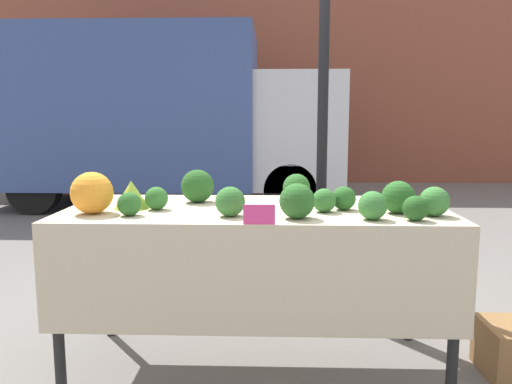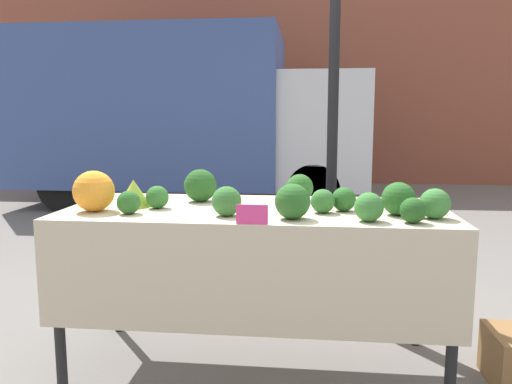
{
  "view_description": "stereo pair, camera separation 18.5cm",
  "coord_description": "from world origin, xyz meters",
  "views": [
    {
      "loc": [
        0.08,
        -2.47,
        1.29
      ],
      "look_at": [
        0.0,
        0.0,
        0.93
      ],
      "focal_mm": 35.0,
      "sensor_mm": 36.0,
      "label": 1
    },
    {
      "loc": [
        0.27,
        -2.46,
        1.29
      ],
      "look_at": [
        0.0,
        0.0,
        0.93
      ],
      "focal_mm": 35.0,
      "sensor_mm": 36.0,
      "label": 2
    }
  ],
  "objects": [
    {
      "name": "tent_pole",
      "position": [
        0.41,
        0.86,
        1.18
      ],
      "size": [
        0.07,
        0.07,
        2.36
      ],
      "color": "black",
      "rests_on": "ground_plane"
    },
    {
      "name": "broccoli_head_10",
      "position": [
        0.68,
        -0.13,
        0.93
      ],
      "size": [
        0.15,
        0.15,
        0.15
      ],
      "color": "#285B23",
      "rests_on": "market_table"
    },
    {
      "name": "broccoli_head_8",
      "position": [
        0.82,
        -0.19,
        0.92
      ],
      "size": [
        0.14,
        0.14,
        0.14
      ],
      "color": "#387533",
      "rests_on": "market_table"
    },
    {
      "name": "broccoli_head_1",
      "position": [
        0.33,
        -0.11,
        0.91
      ],
      "size": [
        0.11,
        0.11,
        0.11
      ],
      "color": "#336B2D",
      "rests_on": "market_table"
    },
    {
      "name": "ground_plane",
      "position": [
        0.0,
        0.0,
        0.0
      ],
      "size": [
        40.0,
        40.0,
        0.0
      ],
      "primitive_type": "plane",
      "color": "slate"
    },
    {
      "name": "orange_cauliflower",
      "position": [
        -0.77,
        -0.18,
        0.95
      ],
      "size": [
        0.2,
        0.2,
        0.2
      ],
      "color": "orange",
      "rests_on": "market_table"
    },
    {
      "name": "broccoli_head_2",
      "position": [
        -0.32,
        0.16,
        0.94
      ],
      "size": [
        0.18,
        0.18,
        0.18
      ],
      "color": "#23511E",
      "rests_on": "market_table"
    },
    {
      "name": "romanesco_head",
      "position": [
        -0.62,
        -0.04,
        0.92
      ],
      "size": [
        0.17,
        0.17,
        0.14
      ],
      "color": "#93B238",
      "rests_on": "market_table"
    },
    {
      "name": "market_table",
      "position": [
        0.0,
        -0.07,
        0.74
      ],
      "size": [
        1.9,
        0.83,
        0.85
      ],
      "color": "beige",
      "rests_on": "ground_plane"
    },
    {
      "name": "parked_truck",
      "position": [
        -1.66,
        5.03,
        1.36
      ],
      "size": [
        5.13,
        2.06,
        2.56
      ],
      "color": "#384C84",
      "rests_on": "ground_plane"
    },
    {
      "name": "broccoli_head_7",
      "position": [
        -0.49,
        -0.07,
        0.91
      ],
      "size": [
        0.11,
        0.11,
        0.11
      ],
      "color": "#2D6628",
      "rests_on": "market_table"
    },
    {
      "name": "broccoli_head_3",
      "position": [
        0.43,
        -0.05,
        0.91
      ],
      "size": [
        0.12,
        0.12,
        0.12
      ],
      "color": "#285B23",
      "rests_on": "market_table"
    },
    {
      "name": "broccoli_head_6",
      "position": [
        0.71,
        -0.3,
        0.91
      ],
      "size": [
        0.11,
        0.11,
        0.11
      ],
      "color": "#23511E",
      "rests_on": "market_table"
    },
    {
      "name": "broccoli_head_4",
      "position": [
        0.52,
        -0.29,
        0.91
      ],
      "size": [
        0.13,
        0.13,
        0.13
      ],
      "color": "#387533",
      "rests_on": "market_table"
    },
    {
      "name": "broccoli_head_0",
      "position": [
        0.21,
        0.23,
        0.92
      ],
      "size": [
        0.15,
        0.15,
        0.15
      ],
      "color": "#285B23",
      "rests_on": "market_table"
    },
    {
      "name": "broccoli_head_11",
      "position": [
        -0.58,
        -0.23,
        0.9
      ],
      "size": [
        0.11,
        0.11,
        0.11
      ],
      "color": "#285B23",
      "rests_on": "market_table"
    },
    {
      "name": "broccoli_head_5",
      "position": [
        -0.11,
        -0.23,
        0.92
      ],
      "size": [
        0.14,
        0.14,
        0.14
      ],
      "color": "#336B2D",
      "rests_on": "market_table"
    },
    {
      "name": "broccoli_head_9",
      "position": [
        0.19,
        -0.27,
        0.93
      ],
      "size": [
        0.16,
        0.16,
        0.16
      ],
      "color": "#285B23",
      "rests_on": "market_table"
    },
    {
      "name": "building_facade",
      "position": [
        0.0,
        8.11,
        2.86
      ],
      "size": [
        16.0,
        0.6,
        5.71
      ],
      "color": "brown",
      "rests_on": "ground_plane"
    },
    {
      "name": "price_sign",
      "position": [
        0.03,
        -0.4,
        0.89
      ],
      "size": [
        0.14,
        0.01,
        0.08
      ],
      "color": "#E53D84",
      "rests_on": "market_table"
    }
  ]
}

